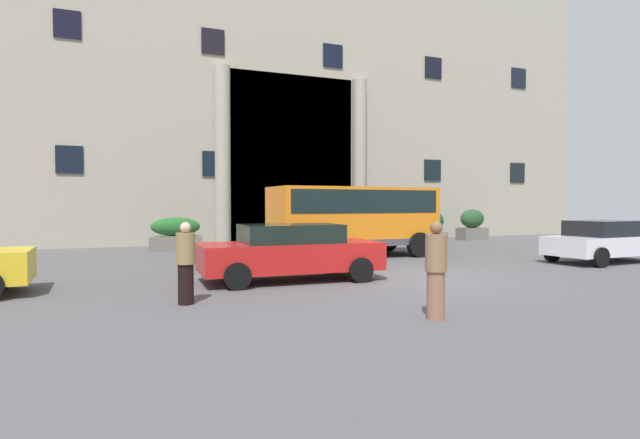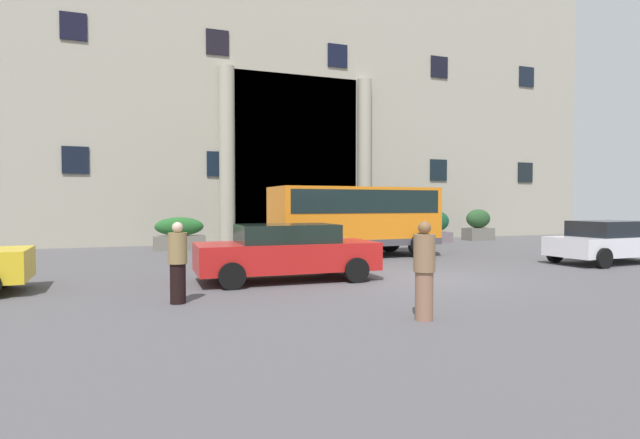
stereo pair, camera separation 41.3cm
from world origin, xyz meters
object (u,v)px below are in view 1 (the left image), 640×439
scooter_by_planter (324,252)px  hedge_planter_east (429,227)px  parked_sedan_far (603,241)px  parked_hatchback_near (290,251)px  pedestrian_man_red_shirt (436,270)px  hedge_planter_far_west (351,228)px  orange_minibus (353,215)px  hedge_planter_entrance_left (176,234)px  hedge_planter_west (472,225)px  bus_stop_sign (428,211)px  pedestrian_man_crossing (186,263)px

scooter_by_planter → hedge_planter_east: bearing=48.0°
parked_sedan_far → parked_hatchback_near: bearing=176.2°
parked_sedan_far → pedestrian_man_red_shirt: bearing=-157.3°
parked_sedan_far → hedge_planter_far_west: bearing=113.4°
orange_minibus → hedge_planter_entrance_left: 7.72m
hedge_planter_entrance_left → parked_hatchback_near: size_ratio=0.46×
orange_minibus → hedge_planter_entrance_left: size_ratio=2.91×
hedge_planter_east → parked_hatchback_near: bearing=-138.3°
parked_sedan_far → pedestrian_man_red_shirt: 11.00m
hedge_planter_west → pedestrian_man_red_shirt: size_ratio=0.99×
hedge_planter_east → bus_stop_sign: bearing=-125.1°
hedge_planter_far_west → hedge_planter_west: size_ratio=1.31×
hedge_planter_east → parked_sedan_far: size_ratio=0.44×
hedge_planter_west → parked_sedan_far: (-2.74, -10.04, -0.08)m
hedge_planter_east → scooter_by_planter: bearing=-140.9°
hedge_planter_far_west → hedge_planter_entrance_left: size_ratio=1.03×
hedge_planter_entrance_left → scooter_by_planter: hedge_planter_entrance_left is taller
hedge_planter_far_west → pedestrian_man_red_shirt: (-5.17, -14.30, 0.04)m
orange_minibus → parked_hatchback_near: (-3.97, -4.61, -0.79)m
scooter_by_planter → pedestrian_man_crossing: pedestrian_man_crossing is taller
bus_stop_sign → hedge_planter_entrance_left: (-10.31, 3.12, -0.95)m
hedge_planter_east → parked_sedan_far: hedge_planter_east is taller
hedge_planter_west → scooter_by_planter: size_ratio=0.83×
hedge_planter_west → parked_sedan_far: 10.41m
hedge_planter_entrance_left → parked_sedan_far: size_ratio=0.52×
pedestrian_man_crossing → pedestrian_man_red_shirt: (3.74, -2.85, 0.03)m
orange_minibus → hedge_planter_far_west: 5.26m
parked_sedan_far → pedestrian_man_crossing: (-13.64, -1.94, 0.08)m
hedge_planter_far_west → parked_hatchback_near: bearing=-123.1°
bus_stop_sign → scooter_by_planter: (-6.59, -4.16, -1.16)m
hedge_planter_far_west → hedge_planter_east: bearing=-0.9°
hedge_planter_west → hedge_planter_far_west: bearing=-175.9°
orange_minibus → pedestrian_man_red_shirt: 10.04m
hedge_planter_west → scooter_by_planter: 13.93m
hedge_planter_far_west → hedge_planter_entrance_left: bearing=178.1°
hedge_planter_east → parked_hatchback_near: (-10.43, -9.30, -0.04)m
bus_stop_sign → parked_sedan_far: 7.11m
pedestrian_man_red_shirt → parked_hatchback_near: bearing=43.3°
hedge_planter_west → parked_hatchback_near: hedge_planter_west is taller
hedge_planter_west → parked_sedan_far: size_ratio=0.41×
pedestrian_man_red_shirt → parked_sedan_far: bearing=-31.5°
hedge_planter_entrance_left → hedge_planter_west: (15.42, 0.28, 0.13)m
hedge_planter_entrance_left → pedestrian_man_crossing: size_ratio=1.31×
orange_minibus → parked_hatchback_near: size_ratio=1.34×
hedge_planter_east → parked_sedan_far: 9.44m
scooter_by_planter → hedge_planter_far_west: bearing=67.9°
bus_stop_sign → scooter_by_planter: bus_stop_sign is taller
bus_stop_sign → hedge_planter_entrance_left: size_ratio=1.25×
pedestrian_man_red_shirt → hedge_planter_west: bearing=-7.8°
scooter_by_planter → pedestrian_man_red_shirt: bearing=-88.7°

